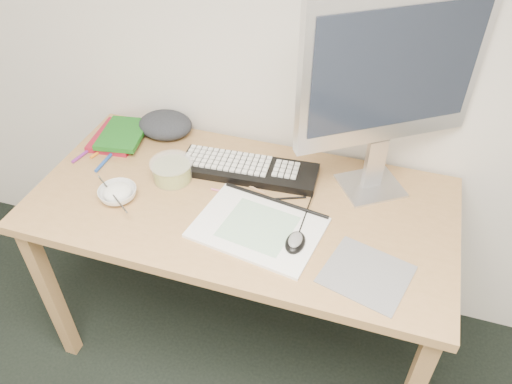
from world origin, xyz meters
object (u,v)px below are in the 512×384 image
at_px(desk, 242,219).
at_px(sketchpad, 258,228).
at_px(rice_bowl, 118,194).
at_px(keyboard, 248,170).
at_px(monitor, 392,76).

bearing_deg(desk, sketchpad, -49.38).
distance_m(sketchpad, rice_bowl, 0.49).
bearing_deg(keyboard, rice_bowl, -148.26).
distance_m(desk, sketchpad, 0.17).
xyz_separation_m(desk, monitor, (0.40, 0.21, 0.50)).
height_order(sketchpad, rice_bowl, rice_bowl).
relative_size(desk, monitor, 2.09).
xyz_separation_m(keyboard, rice_bowl, (-0.37, -0.26, 0.01)).
xyz_separation_m(desk, rice_bowl, (-0.39, -0.11, 0.10)).
height_order(desk, rice_bowl, rice_bowl).
bearing_deg(keyboard, monitor, 3.58).
xyz_separation_m(sketchpad, keyboard, (-0.12, 0.26, 0.01)).
height_order(monitor, rice_bowl, monitor).
height_order(desk, keyboard, keyboard).
xyz_separation_m(desk, keyboard, (-0.02, 0.15, 0.10)).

